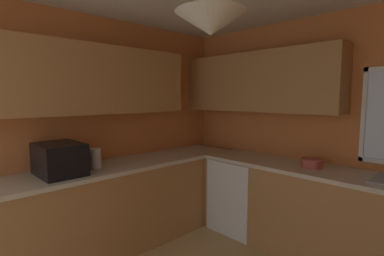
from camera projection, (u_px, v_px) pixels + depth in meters
name	position (u px, v px, depth m)	size (l,w,h in m)	color
room_shell	(218.00, 87.00, 2.37)	(3.70, 3.77, 2.55)	#D17238
counter_run_left	(104.00, 210.00, 2.98)	(0.65, 3.38, 0.92)	#AD7542
counter_run_back	(329.00, 216.00, 2.82)	(2.79, 0.65, 0.92)	#AD7542
dishwasher	(241.00, 194.00, 3.54)	(0.60, 0.60, 0.87)	white
microwave	(59.00, 159.00, 2.63)	(0.48, 0.36, 0.29)	black
kettle	(96.00, 158.00, 2.85)	(0.12, 0.12, 0.20)	#B7B7BC
bowl	(312.00, 163.00, 2.91)	(0.20, 0.20, 0.09)	#B74C42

